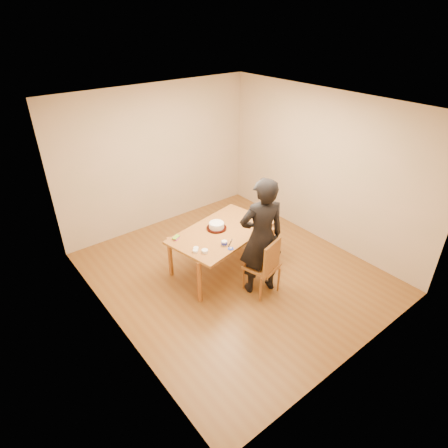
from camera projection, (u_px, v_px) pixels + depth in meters
room_shell at (220, 192)px, 5.75m from camera, size 4.00×4.50×2.70m
dining_table at (222, 232)px, 5.91m from camera, size 1.80×1.28×0.04m
dining_chair at (262, 266)px, 5.61m from camera, size 0.55×0.55×0.04m
cake_plate at (217, 228)px, 5.95m from camera, size 0.32×0.32×0.02m
cake at (217, 225)px, 5.93m from camera, size 0.24×0.24×0.08m
frosting_dome at (216, 223)px, 5.90m from camera, size 0.24×0.24×0.03m
frosting_tub at (224, 243)px, 5.53m from camera, size 0.08×0.08×0.07m
frosting_lid at (231, 249)px, 5.46m from camera, size 0.09×0.09×0.01m
frosting_dollop at (231, 248)px, 5.45m from camera, size 0.04×0.04×0.02m
ramekin_green at (205, 251)px, 5.37m from camera, size 0.09×0.09×0.04m
ramekin_yellow at (196, 249)px, 5.44m from camera, size 0.08×0.08×0.04m
ramekin_multi at (195, 251)px, 5.38m from camera, size 0.08×0.08×0.04m
candy_box_pink at (177, 238)px, 5.70m from camera, size 0.13×0.11×0.02m
candy_box_green at (176, 237)px, 5.69m from camera, size 0.14×0.11×0.02m
spatula at (230, 244)px, 5.57m from camera, size 0.14×0.10×0.01m
person at (261, 237)px, 5.40m from camera, size 0.79×0.66×1.86m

